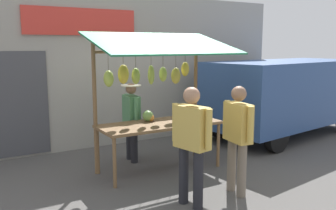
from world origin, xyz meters
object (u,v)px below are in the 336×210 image
at_px(market_stall, 157,86).
at_px(parked_van, 282,92).
at_px(shopper_with_shopping_bag, 238,132).
at_px(vendor_with_sunhat, 131,116).
at_px(shopper_with_ponytail, 191,138).

height_order(market_stall, parked_van, market_stall).
xyz_separation_m(shopper_with_shopping_bag, parked_van, (-3.41, -2.25, 0.15)).
relative_size(vendor_with_sunhat, shopper_with_shopping_bag, 0.93).
height_order(shopper_with_shopping_bag, shopper_with_ponytail, shopper_with_ponytail).
bearing_deg(shopper_with_ponytail, shopper_with_shopping_bag, -101.48).
relative_size(market_stall, shopper_with_shopping_bag, 1.50).
bearing_deg(vendor_with_sunhat, market_stall, 20.53).
xyz_separation_m(market_stall, shopper_with_shopping_bag, (-0.51, 1.60, -0.58)).
bearing_deg(vendor_with_sunhat, shopper_with_ponytail, 1.08).
distance_m(vendor_with_sunhat, shopper_with_ponytail, 2.31).
distance_m(market_stall, parked_van, 4.00).
relative_size(vendor_with_sunhat, parked_van, 0.33).
xyz_separation_m(vendor_with_sunhat, shopper_with_ponytail, (0.16, 2.31, 0.10)).
distance_m(market_stall, shopper_with_ponytail, 1.75).
bearing_deg(shopper_with_ponytail, parked_van, -74.78).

